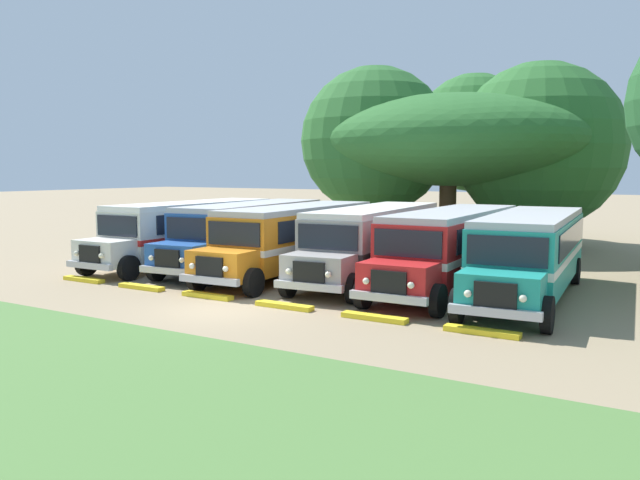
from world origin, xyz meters
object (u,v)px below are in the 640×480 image
at_px(parked_bus_slot_2, 296,236).
at_px(parked_bus_slot_3, 374,239).
at_px(parked_bus_slot_0, 189,229).
at_px(parked_bus_slot_1, 249,231).
at_px(parked_bus_slot_5, 530,251).
at_px(broad_shade_tree, 460,141).
at_px(parked_bus_slot_4, 451,245).

bearing_deg(parked_bus_slot_2, parked_bus_slot_3, 99.63).
bearing_deg(parked_bus_slot_0, parked_bus_slot_3, 92.32).
relative_size(parked_bus_slot_1, parked_bus_slot_3, 1.00).
height_order(parked_bus_slot_1, parked_bus_slot_3, same).
bearing_deg(parked_bus_slot_0, parked_bus_slot_5, 88.43).
relative_size(parked_bus_slot_2, parked_bus_slot_5, 1.00).
distance_m(parked_bus_slot_0, parked_bus_slot_3, 9.23).
relative_size(parked_bus_slot_3, parked_bus_slot_5, 1.00).
height_order(parked_bus_slot_1, broad_shade_tree, broad_shade_tree).
bearing_deg(parked_bus_slot_3, parked_bus_slot_4, 79.02).
xyz_separation_m(parked_bus_slot_0, parked_bus_slot_5, (15.41, -0.11, 0.00)).
distance_m(parked_bus_slot_1, parked_bus_slot_3, 6.17).
bearing_deg(broad_shade_tree, parked_bus_slot_3, -85.60).
bearing_deg(parked_bus_slot_4, broad_shade_tree, -163.89).
bearing_deg(parked_bus_slot_4, parked_bus_slot_3, -97.26).
distance_m(parked_bus_slot_0, parked_bus_slot_4, 12.52).
bearing_deg(parked_bus_slot_0, parked_bus_slot_1, 99.74).
distance_m(parked_bus_slot_3, parked_bus_slot_5, 6.23).
bearing_deg(parked_bus_slot_5, parked_bus_slot_0, -94.48).
bearing_deg(parked_bus_slot_5, parked_bus_slot_4, -100.57).
bearing_deg(parked_bus_slot_5, parked_bus_slot_1, -97.29).
height_order(parked_bus_slot_2, parked_bus_slot_4, same).
xyz_separation_m(parked_bus_slot_3, parked_bus_slot_5, (6.20, -0.67, 0.00)).
distance_m(parked_bus_slot_1, broad_shade_tree, 15.07).
xyz_separation_m(parked_bus_slot_0, parked_bus_slot_4, (12.52, 0.22, 0.00)).
relative_size(parked_bus_slot_0, parked_bus_slot_2, 1.00).
distance_m(parked_bus_slot_0, parked_bus_slot_2, 5.98).
bearing_deg(broad_shade_tree, parked_bus_slot_0, -120.17).
distance_m(parked_bus_slot_2, parked_bus_slot_4, 6.55).
distance_m(parked_bus_slot_0, parked_bus_slot_5, 15.41).
relative_size(parked_bus_slot_0, parked_bus_slot_1, 0.99).
distance_m(parked_bus_slot_1, parked_bus_slot_2, 3.03).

